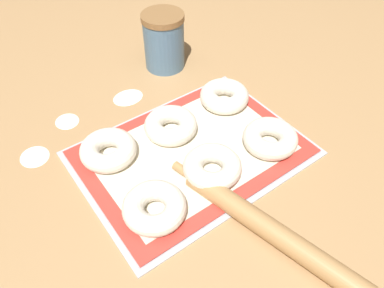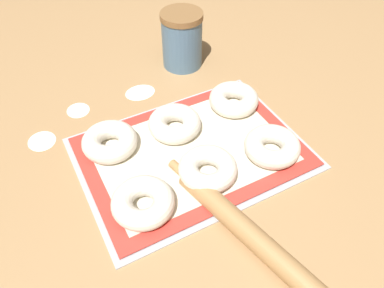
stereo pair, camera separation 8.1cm
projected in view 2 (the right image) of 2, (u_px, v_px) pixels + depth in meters
ground_plane at (200, 153)px, 0.85m from camera, size 2.80×2.80×0.00m
baking_tray at (192, 153)px, 0.85m from camera, size 0.50×0.36×0.01m
baking_mat at (192, 151)px, 0.84m from camera, size 0.47×0.34×0.00m
bagel_front_left at (143, 202)px, 0.72m from camera, size 0.12×0.12×0.04m
bagel_front_center at (208, 169)px, 0.78m from camera, size 0.12×0.12×0.04m
bagel_front_right at (272, 146)px, 0.82m from camera, size 0.12×0.12×0.04m
bagel_back_left at (110, 142)px, 0.83m from camera, size 0.12×0.12×0.04m
bagel_back_center at (175, 123)px, 0.87m from camera, size 0.12×0.12×0.04m
bagel_back_right at (234, 99)px, 0.94m from camera, size 0.12×0.12×0.04m
flour_canister at (182, 40)px, 1.04m from camera, size 0.12×0.12×0.16m
rolling_pin at (256, 240)px, 0.67m from camera, size 0.13×0.48×0.04m
flour_patch_near at (140, 92)px, 1.01m from camera, size 0.08×0.07×0.00m
flour_patch_far at (78, 110)px, 0.95m from camera, size 0.06×0.06×0.00m
flour_patch_side at (42, 141)px, 0.88m from camera, size 0.06×0.07×0.00m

